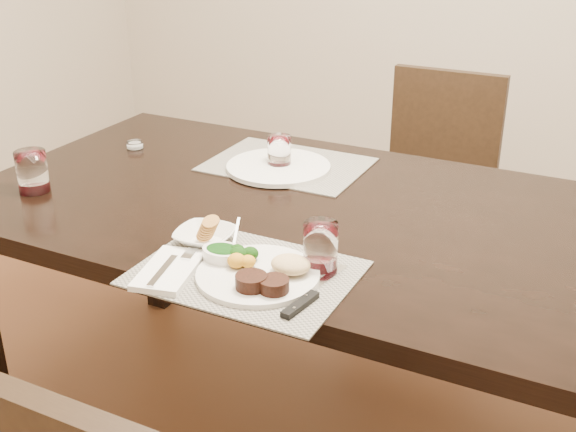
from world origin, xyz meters
The scene contains 14 objects.
dining_table centered at (0.00, 0.00, 0.67)m, with size 2.00×1.00×0.75m.
chair_far centered at (0.00, 0.93, 0.50)m, with size 0.42×0.42×0.90m.
placemat_near centered at (-0.05, -0.39, 0.75)m, with size 0.46×0.34×0.00m, color gray.
placemat_far centered at (-0.27, 0.25, 0.75)m, with size 0.46×0.34×0.00m, color gray.
dinner_plate centered at (0.00, -0.40, 0.77)m, with size 0.26×0.26×0.05m.
napkin_fork centered at (-0.20, -0.47, 0.76)m, with size 0.15×0.21×0.02m.
steak_knife centered at (0.12, -0.44, 0.76)m, with size 0.04×0.25×0.01m.
cracker_bowl centered at (-0.20, -0.31, 0.77)m, with size 0.15×0.15×0.06m.
sauce_ramekin centered at (-0.12, -0.38, 0.77)m, with size 0.09×0.14×0.07m.
wine_glass_near centered at (0.08, -0.30, 0.80)m, with size 0.08×0.08×0.10m.
far_plate centered at (-0.28, 0.19, 0.76)m, with size 0.31×0.31×0.01m, color silver.
wine_glass_far centered at (-0.28, 0.21, 0.80)m, with size 0.07×0.07×0.10m.
wine_glass_side centered at (-0.80, -0.25, 0.80)m, with size 0.08×0.08×0.11m.
salt_cellar centered at (-0.77, 0.16, 0.76)m, with size 0.05×0.05×0.02m.
Camera 1 is at (0.64, -1.57, 1.51)m, focal length 45.00 mm.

